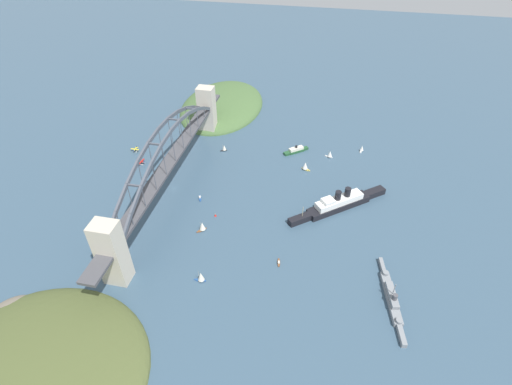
{
  "coord_description": "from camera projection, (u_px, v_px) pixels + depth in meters",
  "views": [
    {
      "loc": [
        269.05,
        136.15,
        229.53
      ],
      "look_at": [
        0.0,
        79.42,
        8.0
      ],
      "focal_mm": 27.4,
      "sensor_mm": 36.0,
      "label": 1
    }
  ],
  "objects": [
    {
      "name": "naval_cruiser",
      "position": [
        392.0,
        298.0,
        270.33
      ],
      "size": [
        71.55,
        15.3,
        17.01
      ],
      "color": "gray",
      "rests_on": "ground"
    },
    {
      "name": "headland_west_shore",
      "position": [
        222.0,
        106.0,
        505.3
      ],
      "size": [
        151.67,
        101.58,
        28.96
      ],
      "color": "#476638",
      "rests_on": "ground"
    },
    {
      "name": "channel_marker_buoy",
      "position": [
        215.0,
        215.0,
        339.69
      ],
      "size": [
        2.2,
        2.2,
        2.75
      ],
      "color": "red",
      "rests_on": "ground"
    },
    {
      "name": "small_boat_1",
      "position": [
        201.0,
        277.0,
        282.75
      ],
      "size": [
        5.03,
        8.82,
        10.03
      ],
      "color": "#234C8C",
      "rests_on": "ground"
    },
    {
      "name": "ocean_liner",
      "position": [
        339.0,
        203.0,
        345.54
      ],
      "size": [
        69.04,
        83.57,
        19.41
      ],
      "color": "black",
      "rests_on": "ground"
    },
    {
      "name": "harbor_ferry_steamer",
      "position": [
        296.0,
        150.0,
        418.51
      ],
      "size": [
        21.71,
        25.61,
        7.88
      ],
      "color": "#23512D",
      "rests_on": "ground"
    },
    {
      "name": "small_boat_4",
      "position": [
        224.0,
        148.0,
        419.9
      ],
      "size": [
        5.55,
        7.12,
        7.82
      ],
      "color": "black",
      "rests_on": "ground"
    },
    {
      "name": "small_boat_3",
      "position": [
        305.0,
        166.0,
        392.0
      ],
      "size": [
        6.94,
        9.16,
        9.74
      ],
      "color": "gold",
      "rests_on": "ground"
    },
    {
      "name": "ground_plane",
      "position": [
        174.0,
        188.0,
        370.88
      ],
      "size": [
        1400.0,
        1400.0,
        0.0
      ],
      "primitive_type": "plane",
      "color": "#385166"
    },
    {
      "name": "seaplane_second_in_formation",
      "position": [
        141.0,
        162.0,
        401.29
      ],
      "size": [
        9.85,
        8.58,
        5.02
      ],
      "color": "#B7B7B2",
      "rests_on": "ground"
    },
    {
      "name": "harbor_arch_bridge",
      "position": [
        170.0,
        163.0,
        352.3
      ],
      "size": [
        281.19,
        18.04,
        64.72
      ],
      "color": "beige",
      "rests_on": "ground"
    },
    {
      "name": "small_boat_6",
      "position": [
        202.0,
        226.0,
        323.92
      ],
      "size": [
        8.11,
        7.87,
        9.83
      ],
      "color": "brown",
      "rests_on": "ground"
    },
    {
      "name": "small_boat_0",
      "position": [
        279.0,
        263.0,
        298.16
      ],
      "size": [
        8.11,
        2.6,
        2.12
      ],
      "color": "brown",
      "rests_on": "ground"
    },
    {
      "name": "headland_east_shore",
      "position": [
        34.0,
        372.0,
        232.57
      ],
      "size": [
        125.66,
        136.56,
        22.69
      ],
      "color": "#4C562D",
      "rests_on": "ground"
    },
    {
      "name": "seaplane_taxiing_near_bridge",
      "position": [
        135.0,
        150.0,
        419.82
      ],
      "size": [
        8.14,
        9.22,
        4.84
      ],
      "color": "#B7B7B2",
      "rests_on": "ground"
    },
    {
      "name": "small_boat_2",
      "position": [
        330.0,
        154.0,
        409.59
      ],
      "size": [
        5.7,
        8.18,
        8.77
      ],
      "color": "silver",
      "rests_on": "ground"
    },
    {
      "name": "small_boat_5",
      "position": [
        362.0,
        148.0,
        419.0
      ],
      "size": [
        7.41,
        5.1,
        7.66
      ],
      "color": "silver",
      "rests_on": "ground"
    },
    {
      "name": "small_boat_7",
      "position": [
        200.0,
        198.0,
        358.64
      ],
      "size": [
        8.55,
        4.55,
        1.98
      ],
      "color": "#234C8C",
      "rests_on": "ground"
    }
  ]
}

